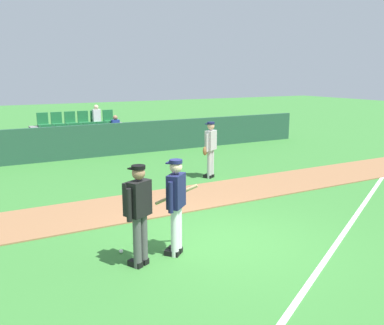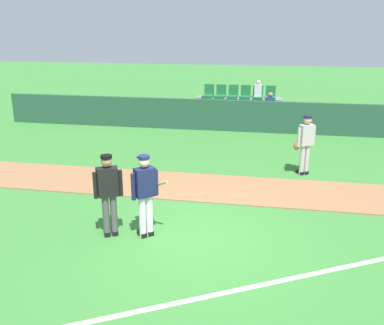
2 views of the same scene
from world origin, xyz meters
name	(u,v)px [view 1 (image 1 of 2)]	position (x,y,z in m)	size (l,w,h in m)	color
ground_plane	(222,242)	(0.00, 0.00, 0.00)	(80.00, 80.00, 0.00)	#387A33
infield_dirt_path	(161,202)	(0.00, 2.89, 0.01)	(28.00, 2.06, 0.03)	#936642
foul_line_chalk	(350,224)	(3.00, -0.50, 0.01)	(12.00, 0.10, 0.01)	white
dugout_fence	(90,141)	(0.00, 9.47, 0.64)	(20.00, 0.16, 1.29)	#234C38
stadium_bleachers	(81,140)	(0.02, 10.92, 0.49)	(3.90, 2.10, 1.90)	slate
batter_navy_jersey	(176,203)	(-1.02, -0.05, 0.97)	(0.71, 0.69, 1.76)	white
umpire_home_plate	(139,210)	(-1.77, -0.15, 1.00)	(0.54, 0.44, 1.76)	#4C4C4C
runner_grey_jersey	(210,148)	(2.43, 4.48, 0.96)	(0.63, 0.43, 1.76)	#B2B2B2
baseball	(121,251)	(-1.89, 0.47, 0.04)	(0.07, 0.07, 0.07)	white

